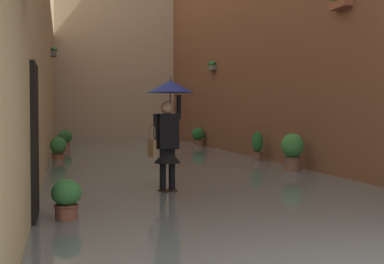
# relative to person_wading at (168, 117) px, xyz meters

# --- Properties ---
(ground_plane) EXTENTS (63.70, 63.70, 0.00)m
(ground_plane) POSITION_rel_person_wading_xyz_m (-0.92, -6.97, -1.44)
(ground_plane) COLOR gray
(flood_water) EXTENTS (7.23, 31.48, 0.08)m
(flood_water) POSITION_rel_person_wading_xyz_m (-0.92, -6.97, -1.40)
(flood_water) COLOR slate
(flood_water) RESTS_ON ground_plane
(building_facade_far) EXTENTS (10.03, 1.80, 13.01)m
(building_facade_far) POSITION_rel_person_wading_xyz_m (-0.92, -20.61, 5.07)
(building_facade_far) COLOR tan
(building_facade_far) RESTS_ON ground_plane
(person_wading) EXTENTS (0.86, 0.86, 2.18)m
(person_wading) POSITION_rel_person_wading_xyz_m (0.00, 0.00, 0.00)
(person_wading) COLOR #2D2319
(person_wading) RESTS_ON ground_plane
(potted_plant_near_left) EXTENTS (0.57, 0.57, 1.00)m
(potted_plant_near_left) POSITION_rel_person_wading_xyz_m (-3.70, -2.78, -0.87)
(potted_plant_near_left) COLOR brown
(potted_plant_near_left) RESTS_ON ground_plane
(potted_plant_far_left) EXTENTS (0.55, 0.55, 0.87)m
(potted_plant_far_left) POSITION_rel_person_wading_xyz_m (-3.82, -12.86, -0.96)
(potted_plant_far_left) COLOR brown
(potted_plant_far_left) RESTS_ON ground_plane
(potted_plant_mid_right) EXTENTS (0.55, 0.55, 0.81)m
(potted_plant_mid_right) POSITION_rel_person_wading_xyz_m (1.80, -12.05, -0.97)
(potted_plant_mid_right) COLOR #9E563D
(potted_plant_mid_right) RESTS_ON ground_plane
(potted_plant_far_right) EXTENTS (0.41, 0.41, 0.62)m
(potted_plant_far_right) POSITION_rel_person_wading_xyz_m (1.85, 2.23, -1.09)
(potted_plant_far_right) COLOR brown
(potted_plant_far_right) RESTS_ON ground_plane
(potted_plant_mid_left) EXTENTS (0.35, 0.35, 0.94)m
(potted_plant_mid_left) POSITION_rel_person_wading_xyz_m (-3.81, -5.55, -0.94)
(potted_plant_mid_left) COLOR brown
(potted_plant_mid_left) RESTS_ON ground_plane
(potted_plant_near_right) EXTENTS (0.49, 0.49, 0.78)m
(potted_plant_near_right) POSITION_rel_person_wading_xyz_m (2.02, -7.21, -1.01)
(potted_plant_near_right) COLOR #9E563D
(potted_plant_near_right) RESTS_ON ground_plane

